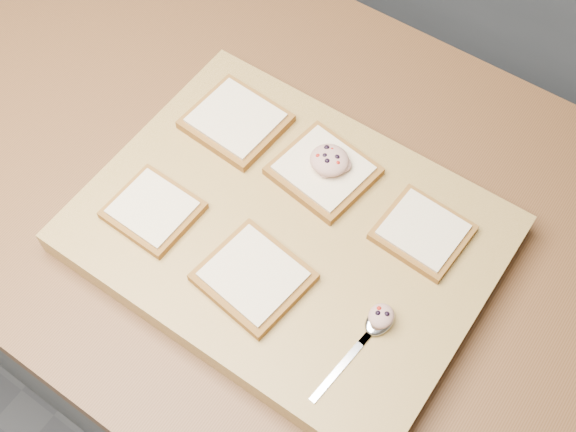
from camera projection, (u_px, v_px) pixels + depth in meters
The scene contains 11 objects.
ground at pixel (290, 389), 1.82m from camera, with size 4.00×4.00×0.00m, color #515459.
island_counter at pixel (291, 319), 1.43m from camera, with size 2.00×0.80×0.90m.
cutting_board at pixel (288, 234), 0.99m from camera, with size 0.54×0.41×0.04m, color tan.
bread_far_left at pixel (236, 121), 1.05m from camera, with size 0.14×0.13×0.02m.
bread_far_center at pixel (323, 171), 1.01m from camera, with size 0.14×0.13×0.02m.
bread_far_right at pixel (423, 232), 0.96m from camera, with size 0.12×0.11×0.02m.
bread_near_left at pixel (153, 210), 0.98m from camera, with size 0.11×0.10×0.02m.
bread_near_center at pixel (254, 277), 0.92m from camera, with size 0.14×0.13×0.02m.
tuna_salad_dollop at pixel (329, 160), 0.99m from camera, with size 0.06×0.05×0.03m.
spoon at pixel (374, 327), 0.89m from camera, with size 0.04×0.16×0.01m.
spoon_salad at pixel (381, 316), 0.88m from camera, with size 0.03×0.03×0.02m.
Camera 1 is at (0.31, -0.46, 1.79)m, focal length 45.00 mm.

